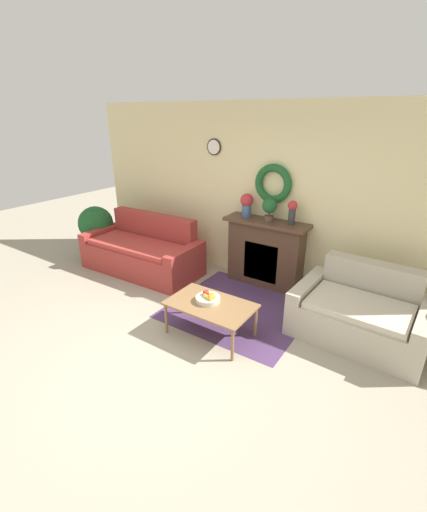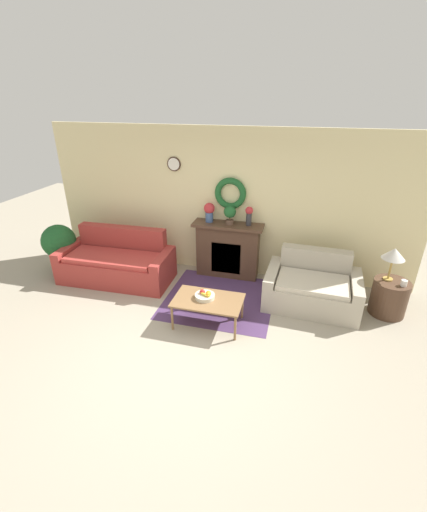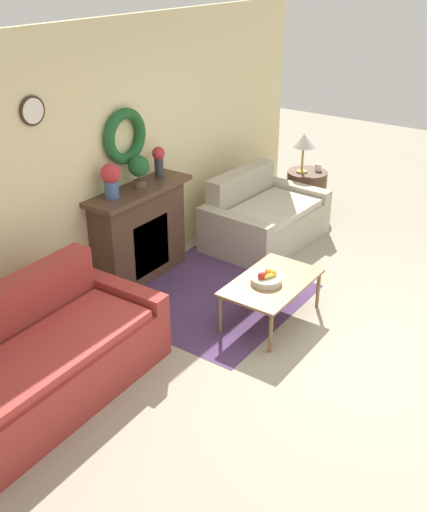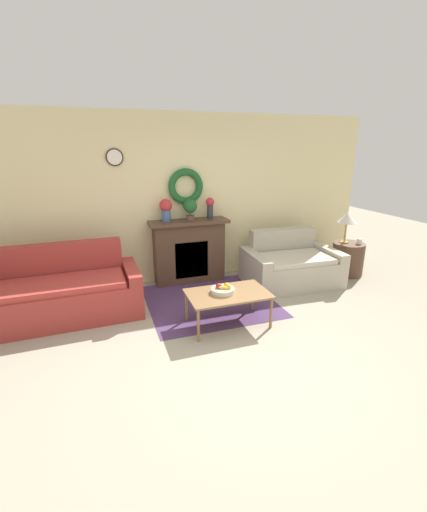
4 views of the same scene
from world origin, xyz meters
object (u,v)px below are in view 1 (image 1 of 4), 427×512
object	(u,v)px
loveseat_right	(360,313)
vase_on_mantel_left	(247,203)
potted_plant_floor_by_couch	(96,225)
couch_left	(143,252)
vase_on_mantel_right	(292,211)
fireplace	(265,252)
fruit_bowl	(208,298)
potted_plant_on_mantel	(270,207)
coffee_table	(211,306)

from	to	relation	value
loveseat_right	vase_on_mantel_left	xyz separation A→B (m)	(-1.92, 0.62, 0.95)
potted_plant_floor_by_couch	couch_left	bearing A→B (deg)	-2.29
vase_on_mantel_right	fireplace	bearing A→B (deg)	-179.14
fruit_bowl	vase_on_mantel_left	distance (m)	1.80
potted_plant_on_mantel	fireplace	bearing A→B (deg)	153.18
fireplace	vase_on_mantel_right	distance (m)	0.81
couch_left	potted_plant_on_mantel	bearing A→B (deg)	16.95
loveseat_right	potted_plant_on_mantel	xyz separation A→B (m)	(-1.54, 0.60, 0.95)
loveseat_right	couch_left	bearing A→B (deg)	-176.12
vase_on_mantel_left	vase_on_mantel_right	size ratio (longest dim) A/B	1.03
fruit_bowl	fireplace	bearing A→B (deg)	90.43
fireplace	loveseat_right	xyz separation A→B (m)	(1.56, -0.62, -0.23)
vase_on_mantel_left	potted_plant_floor_by_couch	bearing A→B (deg)	-167.32
coffee_table	vase_on_mantel_left	xyz separation A→B (m)	(-0.42, 1.61, 0.86)
fireplace	vase_on_mantel_left	xyz separation A→B (m)	(-0.36, 0.01, 0.72)
vase_on_mantel_left	potted_plant_on_mantel	xyz separation A→B (m)	(0.39, -0.02, 0.00)
potted_plant_floor_by_couch	vase_on_mantel_left	bearing A→B (deg)	12.68
fireplace	fruit_bowl	xyz separation A→B (m)	(0.01, -1.58, -0.06)
couch_left	vase_on_mantel_right	world-z (taller)	vase_on_mantel_right
coffee_table	potted_plant_floor_by_couch	bearing A→B (deg)	163.36
couch_left	loveseat_right	xyz separation A→B (m)	(3.52, 0.06, -0.03)
coffee_table	potted_plant_on_mantel	world-z (taller)	potted_plant_on_mantel
vase_on_mantel_left	vase_on_mantel_right	xyz separation A→B (m)	(0.73, 0.00, -0.00)
couch_left	potted_plant_floor_by_couch	size ratio (longest dim) A/B	2.22
vase_on_mantel_right	potted_plant_floor_by_couch	distance (m)	3.68
vase_on_mantel_left	fireplace	bearing A→B (deg)	-0.89
fruit_bowl	potted_plant_on_mantel	bearing A→B (deg)	89.39
fireplace	vase_on_mantel_right	xyz separation A→B (m)	(0.37, 0.01, 0.72)
couch_left	potted_plant_floor_by_couch	world-z (taller)	potted_plant_floor_by_couch
fruit_bowl	vase_on_mantel_left	xyz separation A→B (m)	(-0.37, 1.58, 0.78)
vase_on_mantel_left	potted_plant_on_mantel	distance (m)	0.39
couch_left	vase_on_mantel_left	xyz separation A→B (m)	(1.60, 0.69, 0.92)
potted_plant_floor_by_couch	fireplace	bearing A→B (deg)	11.20
fireplace	coffee_table	distance (m)	1.61
coffee_table	fruit_bowl	bearing A→B (deg)	151.72
couch_left	loveseat_right	bearing A→B (deg)	-0.61
coffee_table	vase_on_mantel_right	bearing A→B (deg)	79.29
couch_left	fruit_bowl	size ratio (longest dim) A/B	6.96
loveseat_right	vase_on_mantel_left	distance (m)	2.23
fruit_bowl	couch_left	bearing A→B (deg)	155.51
coffee_table	potted_plant_on_mantel	xyz separation A→B (m)	(-0.04, 1.59, 0.86)
couch_left	potted_plant_on_mantel	distance (m)	2.29
loveseat_right	coffee_table	size ratio (longest dim) A/B	1.50
fireplace	potted_plant_on_mantel	world-z (taller)	potted_plant_on_mantel
loveseat_right	vase_on_mantel_right	world-z (taller)	vase_on_mantel_right
couch_left	vase_on_mantel_left	world-z (taller)	vase_on_mantel_left
loveseat_right	vase_on_mantel_left	world-z (taller)	vase_on_mantel_left
coffee_table	potted_plant_on_mantel	distance (m)	1.81
fruit_bowl	potted_plant_on_mantel	xyz separation A→B (m)	(0.02, 1.56, 0.78)
coffee_table	fruit_bowl	xyz separation A→B (m)	(-0.05, 0.03, 0.08)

